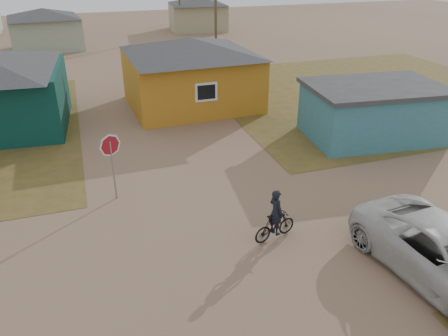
{
  "coord_description": "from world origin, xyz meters",
  "views": [
    {
      "loc": [
        -3.56,
        -10.13,
        8.23
      ],
      "look_at": [
        0.81,
        3.0,
        1.3
      ],
      "focal_mm": 35.0,
      "sensor_mm": 36.0,
      "label": 1
    }
  ],
  "objects": [
    {
      "name": "ground",
      "position": [
        0.0,
        0.0,
        0.0
      ],
      "size": [
        120.0,
        120.0,
        0.0
      ],
      "primitive_type": "plane",
      "color": "#8B6950"
    },
    {
      "name": "grass_ne",
      "position": [
        14.0,
        13.0,
        0.01
      ],
      "size": [
        20.0,
        18.0,
        0.0
      ],
      "primitive_type": "cube",
      "color": "brown",
      "rests_on": "ground"
    },
    {
      "name": "house_yellow",
      "position": [
        2.5,
        14.0,
        2.0
      ],
      "size": [
        7.72,
        6.76,
        3.9
      ],
      "color": "#BC791D",
      "rests_on": "ground"
    },
    {
      "name": "shed_turquoise",
      "position": [
        9.5,
        6.5,
        1.31
      ],
      "size": [
        6.71,
        4.93,
        2.6
      ],
      "color": "teal",
      "rests_on": "ground"
    },
    {
      "name": "house_pale_west",
      "position": [
        -6.0,
        34.0,
        1.86
      ],
      "size": [
        7.04,
        6.15,
        3.6
      ],
      "color": "#97A68F",
      "rests_on": "ground"
    },
    {
      "name": "house_beige_east",
      "position": [
        10.0,
        40.0,
        1.86
      ],
      "size": [
        6.95,
        6.05,
        3.6
      ],
      "color": "tan",
      "rests_on": "ground"
    },
    {
      "name": "utility_pole_near",
      "position": [
        6.5,
        22.0,
        4.14
      ],
      "size": [
        1.4,
        0.2,
        8.0
      ],
      "color": "brown",
      "rests_on": "ground"
    },
    {
      "name": "stop_sign",
      "position": [
        -2.93,
        4.36,
        1.87
      ],
      "size": [
        0.83,
        0.1,
        2.55
      ],
      "color": "gray",
      "rests_on": "ground"
    },
    {
      "name": "cyclist",
      "position": [
        1.58,
        0.22,
        0.64
      ],
      "size": [
        1.61,
        0.8,
        1.75
      ],
      "color": "black",
      "rests_on": "ground"
    }
  ]
}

